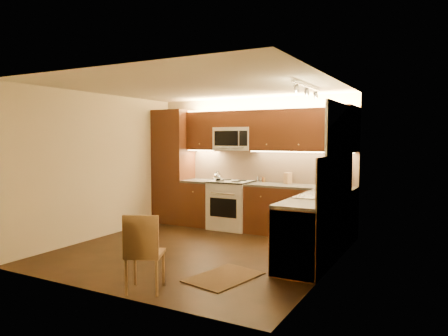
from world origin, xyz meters
The scene contains 37 objects.
floor centered at (0.00, 0.00, 0.00)m, with size 4.00×4.00×0.01m, color black.
ceiling centered at (0.00, 0.00, 2.50)m, with size 4.00×4.00×0.01m, color beige.
wall_back centered at (0.00, 2.00, 1.25)m, with size 4.00×0.01×2.50m, color beige.
wall_front centered at (0.00, -2.00, 1.25)m, with size 4.00×0.01×2.50m, color beige.
wall_left centered at (-2.00, 0.00, 1.25)m, with size 0.01×4.00×2.50m, color beige.
wall_right centered at (2.00, 0.00, 1.25)m, with size 0.01×4.00×2.50m, color beige.
pantry centered at (-1.65, 1.70, 1.15)m, with size 0.70×0.60×2.30m, color #43220E.
base_cab_back_left centered at (-0.99, 1.70, 0.43)m, with size 0.62×0.60×0.86m, color #43220E.
counter_back_left centered at (-0.99, 1.70, 0.88)m, with size 0.62×0.60×0.04m, color #33312F.
base_cab_back_right centered at (1.04, 1.70, 0.43)m, with size 1.92×0.60×0.86m, color #43220E.
counter_back_right centered at (1.04, 1.70, 0.88)m, with size 1.92×0.60×0.04m, color #33312F.
base_cab_right centered at (1.70, 0.40, 0.43)m, with size 0.60×2.00×0.86m, color #43220E.
counter_right centered at (1.70, 0.40, 0.88)m, with size 0.60×2.00×0.04m, color #33312F.
dishwasher centered at (1.70, -0.30, 0.43)m, with size 0.58×0.60×0.84m, color silver.
backsplash_back centered at (0.35, 1.99, 1.20)m, with size 3.30×0.02×0.60m, color tan.
backsplash_right centered at (1.99, 0.40, 1.20)m, with size 0.02×2.00×0.60m, color tan.
upper_cab_back_left centered at (-0.99, 1.82, 1.88)m, with size 0.62×0.35×0.75m, color #43220E.
upper_cab_back_right centered at (1.04, 1.82, 1.88)m, with size 1.92×0.35×0.75m, color #43220E.
upper_cab_bridge centered at (-0.30, 1.82, 2.09)m, with size 0.76×0.35×0.31m, color #43220E.
upper_cab_right_corner centered at (1.82, 1.40, 1.88)m, with size 0.35×0.50×0.75m, color #43220E.
stove centered at (-0.30, 1.68, 0.46)m, with size 0.76×0.65×0.92m, color silver, non-canonical shape.
microwave centered at (-0.30, 1.81, 1.72)m, with size 0.76×0.38×0.44m, color silver, non-canonical shape.
window_frame centered at (1.99, 0.55, 1.60)m, with size 0.03×1.44×1.24m, color silver.
window_blinds centered at (1.97, 0.55, 1.60)m, with size 0.02×1.36×1.16m, color silver.
sink centered at (1.70, 0.55, 0.98)m, with size 0.52×0.86×0.15m, color silver, non-canonical shape.
faucet centered at (1.88, 0.55, 1.05)m, with size 0.20×0.04×0.30m, color silver, non-canonical shape.
track_light_bar centered at (1.55, 0.40, 2.46)m, with size 0.04×1.20×0.03m, color silver.
kettle centered at (-0.54, 1.56, 1.02)m, with size 0.17×0.17×0.19m, color silver, non-canonical shape.
toaster_oven centered at (1.62, 1.76, 1.01)m, with size 0.37×0.28×0.22m, color silver.
knife_block centered at (0.76, 1.87, 1.00)m, with size 0.09×0.15×0.20m, color olive.
spice_jar_a centered at (0.14, 1.94, 0.95)m, with size 0.04×0.04×0.11m, color silver.
spice_jar_b centered at (0.26, 1.94, 0.94)m, with size 0.04×0.04×0.08m, color brown.
spice_jar_c centered at (0.21, 1.93, 0.94)m, with size 0.04×0.04×0.09m, color silver.
spice_jar_d centered at (0.26, 1.92, 0.95)m, with size 0.04×0.04×0.10m, color brown.
soap_bottle centered at (1.86, 1.28, 0.98)m, with size 0.08×0.08×0.17m, color #B7B8BB.
rug centered at (0.93, -0.90, 0.01)m, with size 0.62×0.93×0.01m, color black.
dining_chair centered at (0.35, -1.70, 0.45)m, with size 0.40×0.40×0.89m, color olive, non-canonical shape.
Camera 1 is at (3.34, -5.37, 1.72)m, focal length 33.57 mm.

